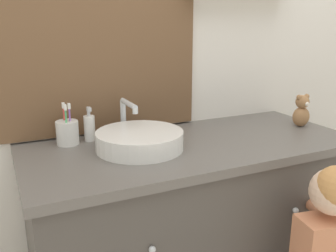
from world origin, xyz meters
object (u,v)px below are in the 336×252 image
(toothbrush_holder, at_px, (67,132))
(teddy_bear, at_px, (302,111))
(sink_basin, at_px, (140,139))
(soap_dispenser, at_px, (89,127))

(toothbrush_holder, bearing_deg, teddy_bear, -10.57)
(sink_basin, relative_size, teddy_bear, 2.53)
(sink_basin, distance_m, teddy_bear, 0.81)
(sink_basin, bearing_deg, teddy_bear, -1.47)
(teddy_bear, bearing_deg, sink_basin, 178.53)
(soap_dispenser, xyz_separation_m, teddy_bear, (0.95, -0.21, 0.02))
(soap_dispenser, distance_m, teddy_bear, 0.98)
(toothbrush_holder, distance_m, teddy_bear, 1.07)
(toothbrush_holder, bearing_deg, soap_dispenser, 6.39)
(sink_basin, height_order, soap_dispenser, sink_basin)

